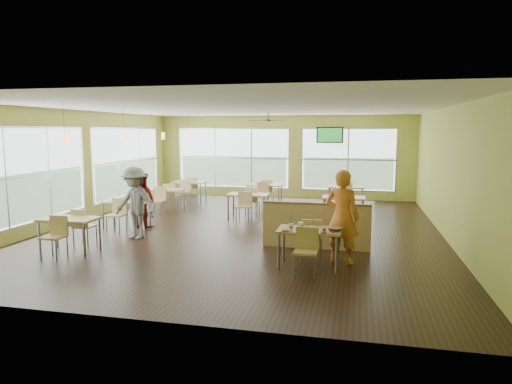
% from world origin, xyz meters
% --- Properties ---
extents(room, '(12.00, 12.04, 3.20)m').
position_xyz_m(room, '(0.00, 0.00, 1.60)').
color(room, black).
rests_on(room, ground).
extents(window_bays, '(9.24, 10.24, 2.38)m').
position_xyz_m(window_bays, '(-2.65, 3.08, 1.48)').
color(window_bays, white).
rests_on(window_bays, room).
extents(main_table, '(1.22, 1.52, 0.87)m').
position_xyz_m(main_table, '(2.00, -3.00, 0.63)').
color(main_table, '#D5B772').
rests_on(main_table, floor).
extents(half_wall_divider, '(2.40, 0.14, 1.04)m').
position_xyz_m(half_wall_divider, '(2.00, -1.55, 0.52)').
color(half_wall_divider, '#D5B772').
rests_on(half_wall_divider, floor).
extents(dining_tables, '(6.92, 8.72, 0.87)m').
position_xyz_m(dining_tables, '(-1.05, 1.71, 0.63)').
color(dining_tables, '#D5B772').
rests_on(dining_tables, floor).
extents(pendant_lights, '(0.11, 7.31, 0.86)m').
position_xyz_m(pendant_lights, '(-3.20, 0.68, 2.45)').
color(pendant_lights, '#2D2119').
rests_on(pendant_lights, ceiling).
extents(ceiling_fan, '(1.25, 1.25, 0.29)m').
position_xyz_m(ceiling_fan, '(-0.00, 3.00, 2.95)').
color(ceiling_fan, '#2D2119').
rests_on(ceiling_fan, ceiling).
extents(tv_backwall, '(1.00, 0.07, 0.60)m').
position_xyz_m(tv_backwall, '(1.80, 5.90, 2.45)').
color(tv_backwall, black).
rests_on(tv_backwall, wall_back).
extents(man_plaid, '(0.79, 0.63, 1.88)m').
position_xyz_m(man_plaid, '(2.60, -2.58, 0.94)').
color(man_plaid, '#FF511C').
rests_on(man_plaid, floor).
extents(patron_maroon, '(0.89, 0.79, 1.51)m').
position_xyz_m(patron_maroon, '(-2.82, -0.31, 0.76)').
color(patron_maroon, maroon).
rests_on(patron_maroon, floor).
extents(patron_grey, '(1.26, 0.90, 1.76)m').
position_xyz_m(patron_grey, '(-2.39, -1.56, 0.88)').
color(patron_grey, slate).
rests_on(patron_grey, floor).
extents(cup_blue, '(0.09, 0.09, 0.33)m').
position_xyz_m(cup_blue, '(1.67, -3.17, 0.82)').
color(cup_blue, white).
rests_on(cup_blue, main_table).
extents(cup_yellow, '(0.10, 0.10, 0.38)m').
position_xyz_m(cup_yellow, '(1.84, -3.06, 0.83)').
color(cup_yellow, white).
rests_on(cup_yellow, main_table).
extents(cup_red_near, '(0.08, 0.08, 0.30)m').
position_xyz_m(cup_red_near, '(2.08, -3.23, 0.81)').
color(cup_red_near, white).
rests_on(cup_red_near, main_table).
extents(cup_red_far, '(0.09, 0.09, 0.32)m').
position_xyz_m(cup_red_far, '(2.30, -3.24, 0.82)').
color(cup_red_far, white).
rests_on(cup_red_far, main_table).
extents(food_basket, '(0.27, 0.27, 0.06)m').
position_xyz_m(food_basket, '(2.49, -3.04, 0.78)').
color(food_basket, black).
rests_on(food_basket, main_table).
extents(ketchup_cup, '(0.06, 0.06, 0.02)m').
position_xyz_m(ketchup_cup, '(2.46, -3.20, 0.76)').
color(ketchup_cup, '#B4130F').
rests_on(ketchup_cup, main_table).
extents(wrapper_left, '(0.20, 0.19, 0.04)m').
position_xyz_m(wrapper_left, '(1.58, -3.30, 0.77)').
color(wrapper_left, '#977B49').
rests_on(wrapper_left, main_table).
extents(wrapper_mid, '(0.24, 0.23, 0.05)m').
position_xyz_m(wrapper_mid, '(2.02, -2.91, 0.78)').
color(wrapper_mid, '#977B49').
rests_on(wrapper_mid, main_table).
extents(wrapper_right, '(0.16, 0.15, 0.03)m').
position_xyz_m(wrapper_right, '(2.29, -3.27, 0.77)').
color(wrapper_right, '#977B49').
rests_on(wrapper_right, main_table).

